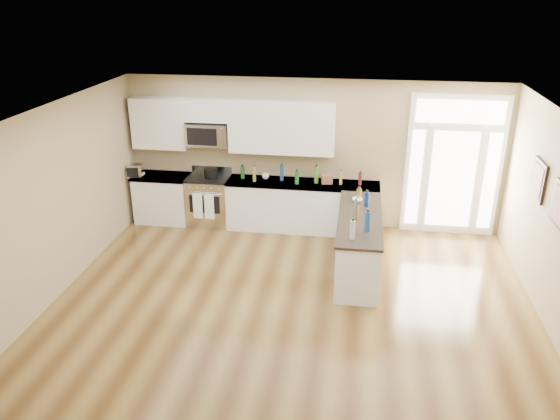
% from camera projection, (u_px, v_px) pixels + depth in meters
% --- Properties ---
extents(ground, '(8.00, 8.00, 0.00)m').
position_uv_depth(ground, '(282.00, 346.00, 7.08)').
color(ground, '#4E3316').
extents(room_shell, '(8.00, 8.00, 8.00)m').
position_uv_depth(room_shell, '(282.00, 226.00, 6.42)').
color(room_shell, tan).
rests_on(room_shell, ground).
extents(back_cabinet_left, '(1.10, 0.66, 0.94)m').
position_uv_depth(back_cabinet_left, '(164.00, 200.00, 10.67)').
color(back_cabinet_left, silver).
rests_on(back_cabinet_left, ground).
extents(back_cabinet_right, '(2.85, 0.66, 0.94)m').
position_uv_depth(back_cabinet_right, '(302.00, 207.00, 10.30)').
color(back_cabinet_right, silver).
rests_on(back_cabinet_right, ground).
extents(peninsula_cabinet, '(0.69, 2.32, 0.94)m').
position_uv_depth(peninsula_cabinet, '(358.00, 245.00, 8.83)').
color(peninsula_cabinet, silver).
rests_on(peninsula_cabinet, ground).
extents(upper_cabinet_left, '(1.04, 0.33, 0.95)m').
position_uv_depth(upper_cabinet_left, '(160.00, 123.00, 10.23)').
color(upper_cabinet_left, silver).
rests_on(upper_cabinet_left, room_shell).
extents(upper_cabinet_right, '(1.94, 0.33, 0.95)m').
position_uv_depth(upper_cabinet_right, '(281.00, 128.00, 9.92)').
color(upper_cabinet_right, silver).
rests_on(upper_cabinet_right, room_shell).
extents(upper_cabinet_short, '(0.82, 0.33, 0.40)m').
position_uv_depth(upper_cabinet_short, '(207.00, 110.00, 10.00)').
color(upper_cabinet_short, silver).
rests_on(upper_cabinet_short, room_shell).
extents(microwave, '(0.78, 0.41, 0.42)m').
position_uv_depth(microwave, '(208.00, 134.00, 10.14)').
color(microwave, silver).
rests_on(microwave, room_shell).
extents(entry_door, '(1.70, 0.10, 2.60)m').
position_uv_depth(entry_door, '(453.00, 166.00, 9.84)').
color(entry_door, white).
rests_on(entry_door, ground).
extents(wall_art_near, '(0.05, 0.58, 0.58)m').
position_uv_depth(wall_art_near, '(538.00, 180.00, 7.96)').
color(wall_art_near, black).
rests_on(wall_art_near, room_shell).
extents(wall_art_far, '(0.05, 0.58, 0.58)m').
position_uv_depth(wall_art_far, '(560.00, 205.00, 7.05)').
color(wall_art_far, black).
rests_on(wall_art_far, room_shell).
extents(kitchen_range, '(0.80, 0.70, 1.08)m').
position_uv_depth(kitchen_range, '(209.00, 200.00, 10.53)').
color(kitchen_range, silver).
rests_on(kitchen_range, ground).
extents(stockpot, '(0.32, 0.32, 0.20)m').
position_uv_depth(stockpot, '(211.00, 172.00, 10.31)').
color(stockpot, black).
rests_on(stockpot, kitchen_range).
extents(toaster_oven, '(0.32, 0.27, 0.24)m').
position_uv_depth(toaster_oven, '(135.00, 170.00, 10.37)').
color(toaster_oven, silver).
rests_on(toaster_oven, back_cabinet_left).
extents(cardboard_box, '(0.22, 0.18, 0.16)m').
position_uv_depth(cardboard_box, '(327.00, 179.00, 10.04)').
color(cardboard_box, brown).
rests_on(cardboard_box, back_cabinet_right).
extents(bowl_left, '(0.25, 0.25, 0.05)m').
position_uv_depth(bowl_left, '(139.00, 175.00, 10.43)').
color(bowl_left, white).
rests_on(bowl_left, back_cabinet_left).
extents(bowl_peninsula, '(0.22, 0.22, 0.05)m').
position_uv_depth(bowl_peninsula, '(357.00, 200.00, 9.23)').
color(bowl_peninsula, white).
rests_on(bowl_peninsula, peninsula_cabinet).
extents(cup_counter, '(0.15, 0.15, 0.10)m').
position_uv_depth(cup_counter, '(266.00, 176.00, 10.28)').
color(cup_counter, white).
rests_on(cup_counter, back_cabinet_right).
extents(counter_bottles, '(2.41, 2.44, 0.31)m').
position_uv_depth(counter_bottles, '(325.00, 191.00, 9.30)').
color(counter_bottles, '#19591E').
rests_on(counter_bottles, back_cabinet_right).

